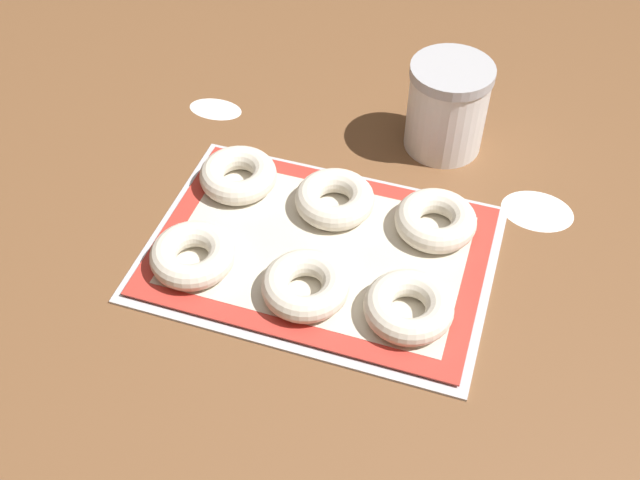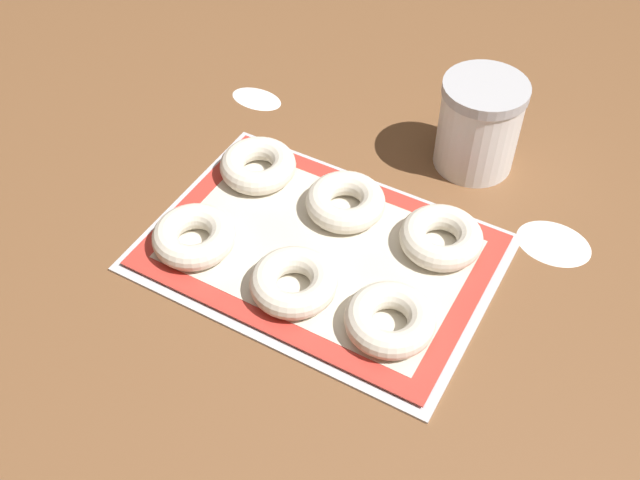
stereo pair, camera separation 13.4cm
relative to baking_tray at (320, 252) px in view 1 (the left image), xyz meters
The scene contains 12 objects.
ground_plane 0.02m from the baking_tray, 129.67° to the left, with size 2.80×2.80×0.00m, color brown.
baking_tray is the anchor object (origin of this frame).
baking_mat 0.01m from the baking_tray, 90.00° to the left, with size 0.44×0.30×0.00m.
bagel_front_left 0.17m from the baking_tray, 152.77° to the right, with size 0.11×0.11×0.04m.
bagel_front_center 0.08m from the baking_tray, 85.33° to the right, with size 0.11×0.11×0.04m.
bagel_front_right 0.16m from the baking_tray, 27.68° to the right, with size 0.11×0.11×0.04m.
bagel_back_left 0.18m from the baking_tray, 150.90° to the left, with size 0.11×0.11×0.04m.
bagel_back_center 0.08m from the baking_tray, 93.34° to the left, with size 0.11×0.11×0.04m.
bagel_back_right 0.16m from the baking_tray, 31.05° to the left, with size 0.11×0.11×0.04m.
flour_canister 0.31m from the baking_tray, 68.51° to the left, with size 0.12×0.12×0.14m.
flour_patch_near 0.32m from the baking_tray, 32.90° to the left, with size 0.10×0.08×0.00m.
flour_patch_far 0.36m from the baking_tray, 136.41° to the left, with size 0.09×0.05×0.00m.
Camera 1 is at (0.22, -0.65, 0.76)m, focal length 42.00 mm.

